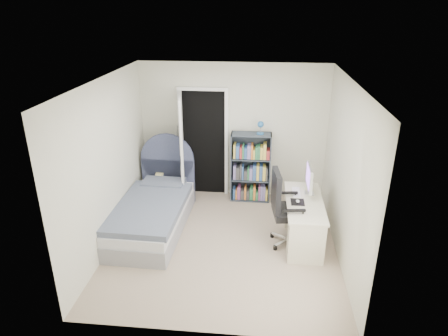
# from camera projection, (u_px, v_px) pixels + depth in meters

# --- Properties ---
(room_shell) EXTENTS (3.50, 3.70, 2.60)m
(room_shell) POSITION_uv_depth(u_px,v_px,m) (223.00, 169.00, 5.67)
(room_shell) COLOR gray
(room_shell) RESTS_ON ground
(door) EXTENTS (0.92, 0.82, 2.06)m
(door) POSITION_uv_depth(u_px,v_px,m) (190.00, 146.00, 7.22)
(door) COLOR black
(door) RESTS_ON ground
(bed) EXTENTS (1.06, 2.15, 1.31)m
(bed) POSITION_uv_depth(u_px,v_px,m) (154.00, 211.00, 6.52)
(bed) COLOR gray
(bed) RESTS_ON ground
(nightstand) EXTENTS (0.38, 0.38, 0.57)m
(nightstand) POSITION_uv_depth(u_px,v_px,m) (163.00, 182.00, 7.37)
(nightstand) COLOR tan
(nightstand) RESTS_ON ground
(floor_lamp) EXTENTS (0.20, 0.20, 1.43)m
(floor_lamp) POSITION_uv_depth(u_px,v_px,m) (180.00, 167.00, 7.49)
(floor_lamp) COLOR silver
(floor_lamp) RESTS_ON ground
(bookcase) EXTENTS (0.72, 0.31, 1.53)m
(bookcase) POSITION_uv_depth(u_px,v_px,m) (251.00, 170.00, 7.33)
(bookcase) COLOR #353E49
(bookcase) RESTS_ON ground
(desk) EXTENTS (0.55, 1.38, 1.13)m
(desk) POSITION_uv_depth(u_px,v_px,m) (303.00, 218.00, 6.14)
(desk) COLOR beige
(desk) RESTS_ON ground
(office_chair) EXTENTS (0.63, 0.65, 1.20)m
(office_chair) POSITION_uv_depth(u_px,v_px,m) (285.00, 205.00, 5.92)
(office_chair) COLOR silver
(office_chair) RESTS_ON ground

